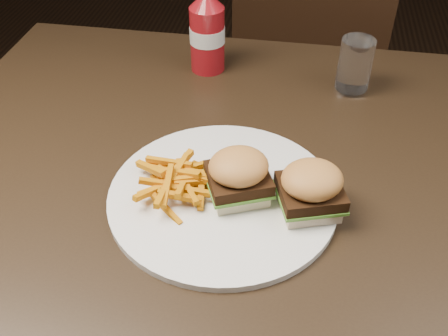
% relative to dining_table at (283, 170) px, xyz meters
% --- Properties ---
extents(dining_table, '(1.20, 0.80, 0.04)m').
position_rel_dining_table_xyz_m(dining_table, '(0.00, 0.00, 0.00)').
color(dining_table, black).
rests_on(dining_table, ground).
extents(chair_far, '(0.45, 0.45, 0.04)m').
position_rel_dining_table_xyz_m(chair_far, '(0.05, 0.72, -0.30)').
color(chair_far, black).
rests_on(chair_far, ground).
extents(plate, '(0.33, 0.33, 0.01)m').
position_rel_dining_table_xyz_m(plate, '(-0.08, -0.10, 0.03)').
color(plate, white).
rests_on(plate, dining_table).
extents(sandwich_half_a, '(0.10, 0.09, 0.02)m').
position_rel_dining_table_xyz_m(sandwich_half_a, '(-0.06, -0.10, 0.04)').
color(sandwich_half_a, beige).
rests_on(sandwich_half_a, plate).
extents(sandwich_half_b, '(0.09, 0.09, 0.02)m').
position_rel_dining_table_xyz_m(sandwich_half_b, '(0.04, -0.11, 0.04)').
color(sandwich_half_b, beige).
rests_on(sandwich_half_b, plate).
extents(fries_pile, '(0.11, 0.11, 0.04)m').
position_rel_dining_table_xyz_m(fries_pile, '(-0.14, -0.10, 0.05)').
color(fries_pile, '#C77F0C').
rests_on(fries_pile, plate).
extents(ketchup_bottle, '(0.07, 0.07, 0.13)m').
position_rel_dining_table_xyz_m(ketchup_bottle, '(-0.17, 0.26, 0.08)').
color(ketchup_bottle, maroon).
rests_on(ketchup_bottle, dining_table).
extents(tumbler, '(0.07, 0.07, 0.10)m').
position_rel_dining_table_xyz_m(tumbler, '(0.11, 0.23, 0.08)').
color(tumbler, white).
rests_on(tumbler, dining_table).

